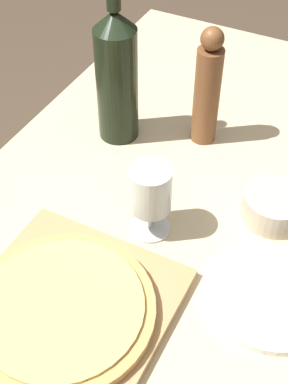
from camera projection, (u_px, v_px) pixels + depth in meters
The scene contains 8 objects.
dining_table at pixel (128, 293), 1.02m from camera, with size 0.80×1.79×0.76m.
cutting_board at pixel (63, 316), 0.87m from camera, with size 0.33×0.36×0.02m.
pizza at pixel (61, 309), 0.86m from camera, with size 0.31×0.31×0.02m.
wine_bottle at pixel (117, 75), 1.11m from camera, with size 0.09×0.09×0.38m.
pepper_mill at pixel (207, 89), 1.12m from camera, with size 0.06×0.06×0.27m.
wine_glass at pixel (149, 191), 0.95m from camera, with size 0.08×0.08×0.15m.
small_bowl at pixel (274, 206), 1.02m from camera, with size 0.12×0.12×0.06m.
dinner_plate at pixel (270, 296), 0.90m from camera, with size 0.22×0.22×0.01m.
Camera 1 is at (0.29, -0.51, 1.53)m, focal length 50.00 mm.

